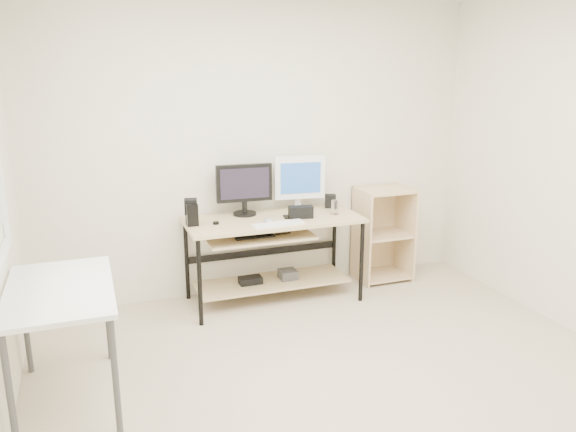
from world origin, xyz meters
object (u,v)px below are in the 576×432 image
at_px(desk, 271,242).
at_px(side_table, 61,300).
at_px(white_imac, 300,179).
at_px(audio_controller, 192,215).
at_px(shelf_unit, 381,233).
at_px(black_monitor, 244,186).

distance_m(desk, side_table, 1.97).
xyz_separation_m(white_imac, audio_controller, (-1.01, -0.20, -0.19)).
xyz_separation_m(desk, white_imac, (0.34, 0.19, 0.49)).
distance_m(shelf_unit, black_monitor, 1.46).
xyz_separation_m(side_table, white_imac, (1.99, 1.25, 0.36)).
distance_m(side_table, shelf_unit, 3.09).
bearing_deg(audio_controller, desk, 2.29).
relative_size(desk, white_imac, 3.07).
xyz_separation_m(desk, side_table, (-1.65, -1.06, 0.13)).
distance_m(shelf_unit, white_imac, 1.02).
relative_size(side_table, shelf_unit, 1.11).
bearing_deg(white_imac, black_monitor, -172.74).
bearing_deg(shelf_unit, white_imac, 178.04).
xyz_separation_m(desk, black_monitor, (-0.17, 0.18, 0.47)).
height_order(shelf_unit, black_monitor, black_monitor).
distance_m(desk, black_monitor, 0.53).
relative_size(desk, audio_controller, 8.19).
height_order(desk, shelf_unit, shelf_unit).
height_order(black_monitor, white_imac, white_imac).
height_order(side_table, shelf_unit, shelf_unit).
relative_size(side_table, white_imac, 2.04).
xyz_separation_m(shelf_unit, audio_controller, (-1.84, -0.17, 0.39)).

